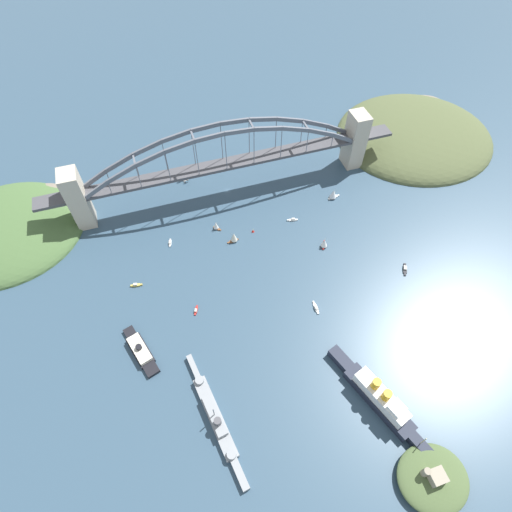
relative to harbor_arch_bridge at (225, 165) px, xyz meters
name	(u,v)px	position (x,y,z in m)	size (l,w,h in m)	color
ground_plane	(227,190)	(0.00, 0.00, -27.78)	(1400.00, 1400.00, 0.00)	#334C60
harbor_arch_bridge	(225,165)	(0.00, 0.00, 0.00)	(291.09, 17.93, 63.43)	#BCB29E
headland_west_shore	(414,135)	(-190.99, -17.10, -27.78)	(147.89, 138.05, 31.93)	#515B38
headland_east_shore	(8,231)	(175.39, -9.25, -27.78)	(119.80, 111.41, 25.30)	#476638
ocean_liner	(379,398)	(-36.57, 198.51, -21.69)	(31.87, 77.41, 19.84)	#1E2333
naval_cruiser	(215,418)	(56.30, 178.76, -25.02)	(16.57, 82.27, 16.58)	gray
harbor_ferry_steamer	(140,350)	(91.12, 124.25, -25.51)	(18.63, 38.84, 7.56)	black
fort_island_mid_harbor	(433,479)	(-44.01, 243.89, -23.88)	(38.02, 34.54, 13.56)	#4C6038
seaplane_taxiing_near_bridge	(185,178)	(31.40, -23.72, -25.66)	(11.16, 8.39, 4.83)	#B7B7B2
small_boat_0	(316,308)	(-26.97, 129.21, -27.02)	(2.34, 10.40, 2.14)	silver
small_boat_1	(405,269)	(-101.31, 119.36, -27.05)	(6.82, 10.43, 2.06)	black
small_boat_2	(234,237)	(9.65, 55.14, -23.11)	(9.23, 5.68, 10.06)	brown
small_boat_3	(170,243)	(56.92, 42.37, -27.10)	(3.07, 7.63, 1.92)	silver
small_boat_4	(324,243)	(-53.56, 81.45, -23.53)	(6.66, 8.44, 8.92)	#B2231E
small_boat_5	(216,225)	(19.54, 38.83, -23.96)	(6.18, 6.43, 8.28)	brown
small_boat_6	(333,194)	(-81.54, 35.93, -23.17)	(10.76, 6.77, 9.87)	silver
small_boat_7	(196,310)	(51.26, 106.03, -27.09)	(4.19, 7.43, 1.96)	#B2231E
small_boat_8	(136,285)	(86.99, 73.11, -26.88)	(8.35, 2.78, 2.47)	gold
small_boat_9	(293,220)	(-40.68, 49.23, -26.95)	(8.65, 3.07, 2.31)	silver
channel_marker_buoy	(253,231)	(-6.94, 50.86, -26.66)	(2.20, 2.20, 2.75)	red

